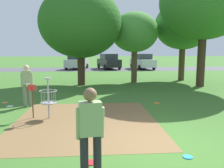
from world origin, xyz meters
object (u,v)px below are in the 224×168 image
object	(u,v)px
frisbee_near_basket	(88,103)
parked_car_leftmost	(77,61)
frisbee_scattered_a	(5,103)
player_throwing	(27,83)
parked_car_center_right	(143,61)
parked_car_center_left	(109,61)
tree_mid_left	(204,2)
frisbee_mid_grass	(188,157)
tree_mid_right	(135,33)
disc_golf_basket	(47,97)
tree_near_left	(183,26)
player_waiting_left	(91,132)
frisbee_by_tee	(10,106)
frisbee_far_left	(90,163)
tree_near_right	(80,23)
frisbee_far_right	(157,103)

from	to	relation	value
frisbee_near_basket	parked_car_leftmost	xyz separation A→B (m)	(-1.78, 18.77, 0.91)
frisbee_scattered_a	player_throwing	bearing A→B (deg)	-32.36
parked_car_center_right	player_throwing	bearing A→B (deg)	-114.91
player_throwing	parked_car_center_left	distance (m)	19.32
tree_mid_left	parked_car_leftmost	distance (m)	17.40
frisbee_mid_grass	tree_mid_right	distance (m)	12.37
player_throwing	frisbee_near_basket	size ratio (longest dim) A/B	7.76
disc_golf_basket	parked_car_center_right	bearing A→B (deg)	69.79
tree_near_left	tree_mid_left	distance (m)	3.25
frisbee_scattered_a	tree_mid_left	bearing A→B (deg)	20.30
disc_golf_basket	parked_car_center_left	size ratio (longest dim) A/B	0.31
frisbee_mid_grass	parked_car_center_right	xyz separation A→B (m)	(3.83, 23.44, 0.91)
player_waiting_left	frisbee_by_tee	size ratio (longest dim) A/B	6.61
disc_golf_basket	frisbee_scattered_a	size ratio (longest dim) A/B	5.80
tree_mid_left	parked_car_center_left	size ratio (longest dim) A/B	1.67
player_throwing	parked_car_center_left	world-z (taller)	parked_car_center_left
frisbee_by_tee	tree_near_left	distance (m)	13.34
disc_golf_basket	frisbee_far_left	size ratio (longest dim) A/B	5.44
tree_near_right	parked_car_center_left	world-z (taller)	tree_near_right
parked_car_leftmost	parked_car_center_right	bearing A→B (deg)	-4.73
parked_car_leftmost	frisbee_far_left	bearing A→B (deg)	-85.35
player_throwing	frisbee_scattered_a	bearing A→B (deg)	147.64
tree_near_right	frisbee_mid_grass	bearing A→B (deg)	-75.26
frisbee_far_right	frisbee_far_left	bearing A→B (deg)	-118.09
disc_golf_basket	tree_mid_left	world-z (taller)	tree_mid_left
tree_mid_left	frisbee_mid_grass	bearing A→B (deg)	-115.93
frisbee_far_left	tree_near_left	xyz separation A→B (m)	(6.73, 12.84, 4.08)
player_throwing	parked_car_center_right	world-z (taller)	parked_car_center_right
parked_car_center_right	frisbee_far_left	bearing A→B (deg)	-104.17
player_waiting_left	tree_mid_left	size ratio (longest dim) A/B	0.23
frisbee_mid_grass	frisbee_far_left	bearing A→B (deg)	-177.39
tree_mid_left	parked_car_leftmost	bearing A→B (deg)	121.41
player_waiting_left	tree_near_right	size ratio (longest dim) A/B	0.27
player_throwing	frisbee_near_basket	bearing A→B (deg)	7.64
frisbee_far_left	player_throwing	bearing A→B (deg)	117.22
frisbee_near_basket	tree_mid_right	bearing A→B (deg)	64.39
frisbee_far_left	parked_car_center_left	world-z (taller)	parked_car_center_left
player_waiting_left	frisbee_scattered_a	xyz separation A→B (m)	(-3.86, 6.71, -0.96)
frisbee_far_right	parked_car_leftmost	xyz separation A→B (m)	(-4.77, 18.95, 0.91)
frisbee_mid_grass	tree_near_left	bearing A→B (deg)	70.08
tree_mid_left	parked_car_center_left	world-z (taller)	tree_mid_left
frisbee_far_left	frisbee_scattered_a	xyz separation A→B (m)	(-3.82, 5.86, 0.00)
frisbee_far_left	tree_mid_left	distance (m)	13.02
frisbee_near_basket	parked_car_leftmost	distance (m)	18.88
tree_mid_left	frisbee_scattered_a	bearing A→B (deg)	-159.70
frisbee_by_tee	parked_car_center_left	size ratio (longest dim) A/B	0.06
frisbee_far_left	tree_near_left	world-z (taller)	tree_near_left
frisbee_scattered_a	tree_near_right	size ratio (longest dim) A/B	0.04
frisbee_by_tee	parked_car_center_right	size ratio (longest dim) A/B	0.06
frisbee_far_left	tree_near_left	distance (m)	15.06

